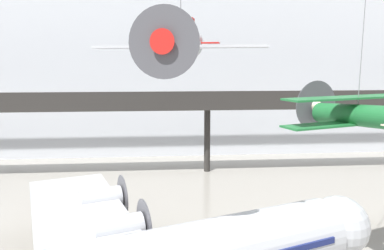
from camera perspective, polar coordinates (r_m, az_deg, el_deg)
hangar_back_wall at (r=50.00m, az=1.14°, el=10.16°), size 140.00×3.00×25.64m
mezzanine_walkway at (r=40.58m, az=2.53°, el=3.02°), size 110.00×3.20×9.29m
suspended_plane_green_biplane at (r=21.39m, az=23.80°, el=1.51°), size 8.32×7.07×12.22m
suspended_plane_silver_racer at (r=15.99m, az=-1.72°, el=12.75°), size 7.27×6.11×8.99m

